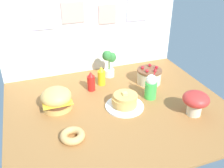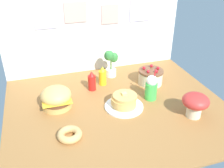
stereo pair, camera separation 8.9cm
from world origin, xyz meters
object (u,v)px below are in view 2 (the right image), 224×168
(potted_plant, at_px, (111,62))
(layer_cake, at_px, (151,77))
(pancake_stack, at_px, (124,102))
(mushroom_stool, at_px, (195,103))
(mustard_bottle, at_px, (103,76))
(cream_soda_cup, at_px, (151,87))
(donut_pink_glaze, at_px, (70,134))
(burger, at_px, (56,98))
(ketchup_bottle, at_px, (92,81))

(potted_plant, bearing_deg, layer_cake, -39.90)
(pancake_stack, xyz_separation_m, mushroom_stool, (0.55, -0.32, 0.08))
(pancake_stack, height_order, mustard_bottle, mustard_bottle)
(mushroom_stool, bearing_deg, mustard_bottle, 127.34)
(potted_plant, xyz_separation_m, mushroom_stool, (0.48, -0.98, -0.04))
(cream_soda_cup, bearing_deg, pancake_stack, -167.91)
(potted_plant, bearing_deg, mushroom_stool, -64.07)
(donut_pink_glaze, xyz_separation_m, mushroom_stool, (1.11, -0.05, 0.11))
(burger, bearing_deg, mushroom_stool, -24.44)
(burger, relative_size, ketchup_bottle, 1.33)
(burger, xyz_separation_m, layer_cake, (1.04, 0.15, -0.01))
(burger, bearing_deg, ketchup_bottle, 28.05)
(pancake_stack, distance_m, potted_plant, 0.67)
(pancake_stack, height_order, cream_soda_cup, cream_soda_cup)
(layer_cake, bearing_deg, ketchup_bottle, 174.60)
(pancake_stack, distance_m, layer_cake, 0.56)
(ketchup_bottle, relative_size, mushroom_stool, 0.91)
(pancake_stack, relative_size, cream_soda_cup, 1.13)
(mushroom_stool, bearing_deg, cream_soda_cup, 122.08)
(mustard_bottle, distance_m, cream_soda_cup, 0.57)
(pancake_stack, height_order, mushroom_stool, mushroom_stool)
(mustard_bottle, bearing_deg, pancake_stack, -81.75)
(mushroom_stool, bearing_deg, burger, 155.56)
(cream_soda_cup, bearing_deg, ketchup_bottle, 146.01)
(layer_cake, relative_size, mustard_bottle, 1.25)
(donut_pink_glaze, bearing_deg, cream_soda_cup, 21.43)
(cream_soda_cup, height_order, mushroom_stool, cream_soda_cup)
(pancake_stack, relative_size, potted_plant, 1.11)
(layer_cake, height_order, ketchup_bottle, ketchup_bottle)
(burger, height_order, donut_pink_glaze, burger)
(layer_cake, distance_m, mushroom_stool, 0.68)
(cream_soda_cup, bearing_deg, burger, 171.37)
(cream_soda_cup, relative_size, mushroom_stool, 1.36)
(mushroom_stool, bearing_deg, donut_pink_glaze, 177.64)
(pancake_stack, relative_size, donut_pink_glaze, 1.83)
(pancake_stack, distance_m, mustard_bottle, 0.50)
(mustard_bottle, height_order, mushroom_stool, mushroom_stool)
(ketchup_bottle, height_order, potted_plant, potted_plant)
(mustard_bottle, xyz_separation_m, mushroom_stool, (0.62, -0.81, 0.04))
(pancake_stack, relative_size, mustard_bottle, 1.70)
(pancake_stack, bearing_deg, donut_pink_glaze, -153.90)
(mustard_bottle, bearing_deg, layer_cake, -15.34)
(layer_cake, bearing_deg, mustard_bottle, 164.66)
(burger, distance_m, donut_pink_glaze, 0.49)
(mushroom_stool, bearing_deg, layer_cake, 99.38)
(pancake_stack, relative_size, mushroom_stool, 1.55)
(layer_cake, distance_m, donut_pink_glaze, 1.18)
(cream_soda_cup, distance_m, potted_plant, 0.64)
(pancake_stack, distance_m, mushroom_stool, 0.64)
(pancake_stack, relative_size, ketchup_bottle, 1.70)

